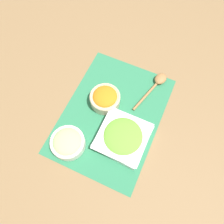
{
  "coord_description": "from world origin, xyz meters",
  "views": [
    {
      "loc": [
        -0.34,
        -0.16,
        0.91
      ],
      "look_at": [
        0.0,
        0.0,
        0.03
      ],
      "focal_mm": 35.0,
      "sensor_mm": 36.0,
      "label": 1
    }
  ],
  "objects_px": {
    "lettuce_bowl": "(123,137)",
    "wooden_spoon": "(157,82)",
    "cucumber_bowl": "(68,142)",
    "carrot_bowl": "(105,98)"
  },
  "relations": [
    {
      "from": "carrot_bowl",
      "to": "wooden_spoon",
      "type": "height_order",
      "value": "carrot_bowl"
    },
    {
      "from": "cucumber_bowl",
      "to": "wooden_spoon",
      "type": "relative_size",
      "value": 0.59
    },
    {
      "from": "lettuce_bowl",
      "to": "wooden_spoon",
      "type": "height_order",
      "value": "lettuce_bowl"
    },
    {
      "from": "carrot_bowl",
      "to": "lettuce_bowl",
      "type": "xyz_separation_m",
      "value": [
        -0.13,
        -0.14,
        -0.01
      ]
    },
    {
      "from": "lettuce_bowl",
      "to": "cucumber_bowl",
      "type": "xyz_separation_m",
      "value": [
        -0.12,
        0.2,
        0.01
      ]
    },
    {
      "from": "lettuce_bowl",
      "to": "cucumber_bowl",
      "type": "height_order",
      "value": "cucumber_bowl"
    },
    {
      "from": "cucumber_bowl",
      "to": "carrot_bowl",
      "type": "bearing_deg",
      "value": -12.36
    },
    {
      "from": "carrot_bowl",
      "to": "cucumber_bowl",
      "type": "height_order",
      "value": "carrot_bowl"
    },
    {
      "from": "lettuce_bowl",
      "to": "carrot_bowl",
      "type": "bearing_deg",
      "value": 47.83
    },
    {
      "from": "carrot_bowl",
      "to": "cucumber_bowl",
      "type": "xyz_separation_m",
      "value": [
        -0.25,
        0.05,
        -0.0
      ]
    }
  ]
}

